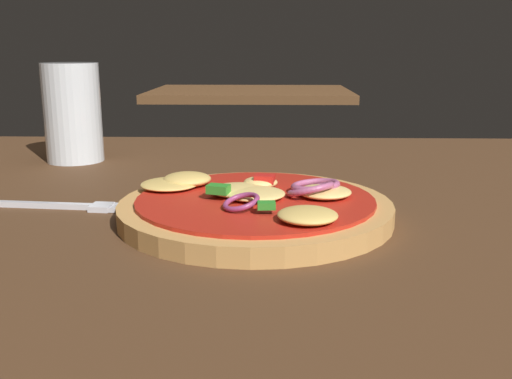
% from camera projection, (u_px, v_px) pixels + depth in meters
% --- Properties ---
extents(dining_table, '(1.48, 0.92, 0.03)m').
position_uv_depth(dining_table, '(326.00, 244.00, 0.45)').
color(dining_table, '#4C301C').
rests_on(dining_table, ground).
extents(pizza, '(0.22, 0.22, 0.03)m').
position_uv_depth(pizza, '(255.00, 206.00, 0.47)').
color(pizza, tan).
rests_on(pizza, dining_table).
extents(fork, '(0.19, 0.03, 0.00)m').
position_uv_depth(fork, '(54.00, 206.00, 0.51)').
color(fork, silver).
rests_on(fork, dining_table).
extents(beer_glass, '(0.07, 0.07, 0.12)m').
position_uv_depth(beer_glass, '(73.00, 120.00, 0.70)').
color(beer_glass, silver).
rests_on(beer_glass, dining_table).
extents(background_table, '(0.64, 0.47, 0.03)m').
position_uv_depth(background_table, '(250.00, 94.00, 1.89)').
color(background_table, brown).
rests_on(background_table, ground).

